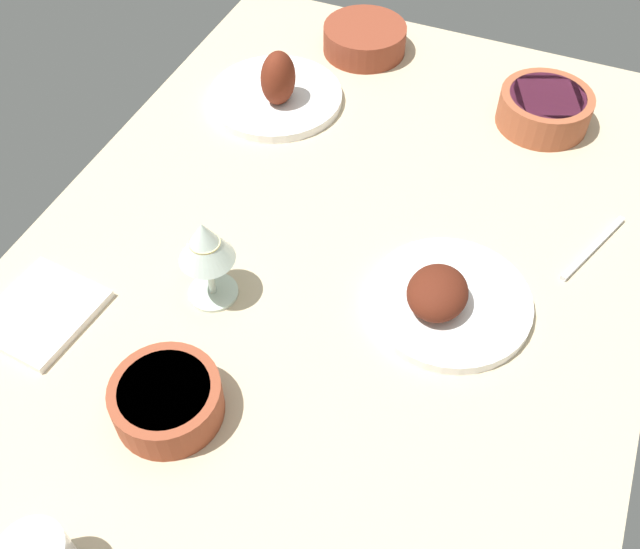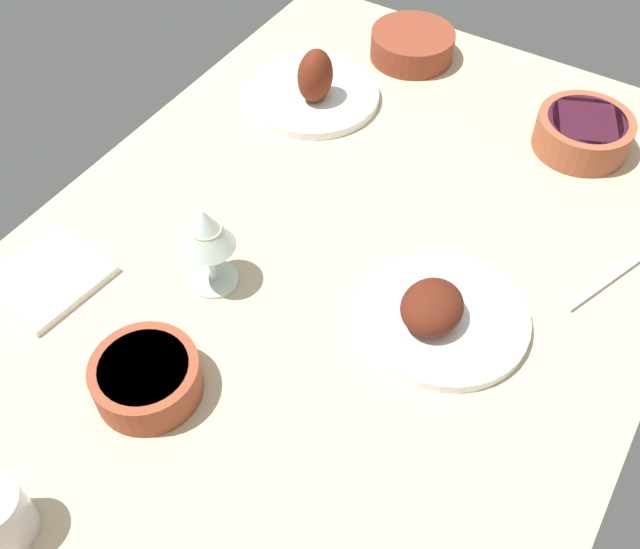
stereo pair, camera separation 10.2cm
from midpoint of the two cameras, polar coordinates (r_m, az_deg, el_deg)
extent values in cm
cube|color=#C6B28E|center=(105.48, 2.77, -1.56)|extent=(140.00, 90.00, 4.00)
cylinder|color=white|center=(101.52, 12.61, -3.50)|extent=(22.77, 22.77, 1.60)
ellipsoid|color=#511E11|center=(98.05, 11.70, -2.67)|extent=(9.36, 8.18, 5.50)
cylinder|color=white|center=(134.71, 1.66, 13.73)|extent=(23.83, 23.83, 1.60)
ellipsoid|color=#602314|center=(129.96, 1.96, 15.09)|extent=(7.20, 5.75, 9.86)
cylinder|color=brown|center=(92.98, -10.29, -8.16)|extent=(13.61, 13.61, 5.41)
cylinder|color=brown|center=(91.14, -10.48, -7.43)|extent=(11.16, 11.16, 1.00)
cylinder|color=#A35133|center=(131.99, 21.95, 10.07)|extent=(15.66, 15.66, 5.93)
cylinder|color=#4C192D|center=(130.56, 22.26, 10.88)|extent=(12.84, 12.84, 1.00)
cylinder|color=brown|center=(146.05, 9.29, 17.15)|extent=(15.73, 15.73, 5.21)
cylinder|color=#9E3314|center=(144.94, 9.40, 17.85)|extent=(12.90, 12.90, 1.00)
cylinder|color=silver|center=(104.46, -5.48, -0.53)|extent=(7.00, 7.00, 0.50)
cylinder|color=silver|center=(101.60, -5.63, 0.81)|extent=(1.00, 1.00, 7.00)
cone|color=silver|center=(96.61, -5.93, 3.42)|extent=(7.60, 7.60, 6.50)
cylinder|color=beige|center=(97.66, -5.87, 2.84)|extent=(4.18, 4.18, 2.80)
cube|color=white|center=(108.86, -17.90, -0.47)|extent=(15.98, 14.66, 1.20)
cube|color=silver|center=(113.34, 23.95, -0.61)|extent=(15.77, 6.89, 0.80)
camera|label=1|loc=(0.05, -87.13, 3.42)|focal=41.09mm
camera|label=2|loc=(0.05, 92.87, -3.42)|focal=41.09mm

